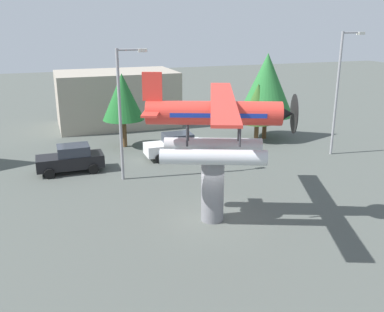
{
  "coord_description": "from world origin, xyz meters",
  "views": [
    {
      "loc": [
        -7.36,
        -17.93,
        9.39
      ],
      "look_at": [
        0.0,
        3.0,
        2.41
      ],
      "focal_mm": 40.24,
      "sensor_mm": 36.0,
      "label": 1
    }
  ],
  "objects_px": {
    "streetlight_primary": "(123,106)",
    "floatplane_monument": "(216,123)",
    "car_far_white": "(175,146)",
    "tree_east": "(123,97)",
    "car_mid_black": "(71,159)",
    "streetlight_secondary": "(340,86)",
    "display_pedestal": "(213,189)",
    "tree_far_east": "(267,85)",
    "storefront_building": "(117,98)",
    "tree_center_back": "(258,104)"
  },
  "relations": [
    {
      "from": "streetlight_primary",
      "to": "floatplane_monument",
      "type": "bearing_deg",
      "value": -67.21
    },
    {
      "from": "floatplane_monument",
      "to": "car_far_white",
      "type": "xyz_separation_m",
      "value": [
        1.18,
        10.38,
        -4.0
      ]
    },
    {
      "from": "car_far_white",
      "to": "tree_east",
      "type": "distance_m",
      "value": 5.75
    },
    {
      "from": "floatplane_monument",
      "to": "car_mid_black",
      "type": "distance_m",
      "value": 12.11
    },
    {
      "from": "streetlight_secondary",
      "to": "tree_east",
      "type": "xyz_separation_m",
      "value": [
        -14.16,
        6.98,
        -1.11
      ]
    },
    {
      "from": "display_pedestal",
      "to": "car_far_white",
      "type": "height_order",
      "value": "display_pedestal"
    },
    {
      "from": "tree_east",
      "to": "car_mid_black",
      "type": "bearing_deg",
      "value": -133.17
    },
    {
      "from": "streetlight_primary",
      "to": "tree_far_east",
      "type": "xyz_separation_m",
      "value": [
        12.77,
        5.8,
        -0.12
      ]
    },
    {
      "from": "car_far_white",
      "to": "streetlight_primary",
      "type": "height_order",
      "value": "streetlight_primary"
    },
    {
      "from": "display_pedestal",
      "to": "floatplane_monument",
      "type": "xyz_separation_m",
      "value": [
        0.12,
        -0.05,
        3.28
      ]
    },
    {
      "from": "storefront_building",
      "to": "car_mid_black",
      "type": "bearing_deg",
      "value": -112.82
    },
    {
      "from": "tree_east",
      "to": "tree_center_back",
      "type": "xyz_separation_m",
      "value": [
        10.45,
        -1.91,
        -0.81
      ]
    },
    {
      "from": "streetlight_primary",
      "to": "storefront_building",
      "type": "relative_size",
      "value": 0.74
    },
    {
      "from": "car_mid_black",
      "to": "car_far_white",
      "type": "xyz_separation_m",
      "value": [
        7.27,
        0.71,
        0.0
      ]
    },
    {
      "from": "car_mid_black",
      "to": "tree_far_east",
      "type": "xyz_separation_m",
      "value": [
        15.85,
        3.29,
        3.59
      ]
    },
    {
      "from": "car_mid_black",
      "to": "tree_far_east",
      "type": "distance_m",
      "value": 16.58
    },
    {
      "from": "streetlight_secondary",
      "to": "tree_far_east",
      "type": "bearing_deg",
      "value": 115.6
    },
    {
      "from": "streetlight_primary",
      "to": "tree_east",
      "type": "distance_m",
      "value": 7.31
    },
    {
      "from": "display_pedestal",
      "to": "tree_east",
      "type": "xyz_separation_m",
      "value": [
        -1.6,
        14.28,
        2.29
      ]
    },
    {
      "from": "streetlight_secondary",
      "to": "car_mid_black",
      "type": "bearing_deg",
      "value": 172.88
    },
    {
      "from": "display_pedestal",
      "to": "car_far_white",
      "type": "distance_m",
      "value": 10.44
    },
    {
      "from": "display_pedestal",
      "to": "tree_far_east",
      "type": "bearing_deg",
      "value": 52.58
    },
    {
      "from": "car_mid_black",
      "to": "storefront_building",
      "type": "distance_m",
      "value": 13.53
    },
    {
      "from": "storefront_building",
      "to": "tree_east",
      "type": "bearing_deg",
      "value": -96.18
    },
    {
      "from": "tree_center_back",
      "to": "floatplane_monument",
      "type": "bearing_deg",
      "value": -125.12
    },
    {
      "from": "floatplane_monument",
      "to": "tree_east",
      "type": "relative_size",
      "value": 1.77
    },
    {
      "from": "car_mid_black",
      "to": "display_pedestal",
      "type": "bearing_deg",
      "value": 121.82
    },
    {
      "from": "display_pedestal",
      "to": "streetlight_primary",
      "type": "distance_m",
      "value": 8.24
    },
    {
      "from": "streetlight_secondary",
      "to": "storefront_building",
      "type": "xyz_separation_m",
      "value": [
        -13.32,
        14.7,
        -2.52
      ]
    },
    {
      "from": "streetlight_secondary",
      "to": "tree_center_back",
      "type": "relative_size",
      "value": 1.87
    },
    {
      "from": "floatplane_monument",
      "to": "tree_center_back",
      "type": "xyz_separation_m",
      "value": [
        8.74,
        12.42,
        -1.8
      ]
    },
    {
      "from": "tree_east",
      "to": "tree_center_back",
      "type": "bearing_deg",
      "value": -10.34
    },
    {
      "from": "floatplane_monument",
      "to": "streetlight_secondary",
      "type": "bearing_deg",
      "value": 52.36
    },
    {
      "from": "tree_far_east",
      "to": "car_far_white",
      "type": "bearing_deg",
      "value": -163.24
    },
    {
      "from": "floatplane_monument",
      "to": "tree_east",
      "type": "distance_m",
      "value": 14.47
    },
    {
      "from": "floatplane_monument",
      "to": "streetlight_secondary",
      "type": "xyz_separation_m",
      "value": [
        12.44,
        7.35,
        0.13
      ]
    },
    {
      "from": "floatplane_monument",
      "to": "streetlight_primary",
      "type": "distance_m",
      "value": 7.78
    },
    {
      "from": "streetlight_secondary",
      "to": "streetlight_primary",
      "type": "bearing_deg",
      "value": -179.31
    },
    {
      "from": "car_mid_black",
      "to": "tree_center_back",
      "type": "distance_m",
      "value": 15.24
    },
    {
      "from": "display_pedestal",
      "to": "car_far_white",
      "type": "xyz_separation_m",
      "value": [
        1.3,
        10.33,
        -0.72
      ]
    },
    {
      "from": "car_far_white",
      "to": "streetlight_primary",
      "type": "relative_size",
      "value": 0.53
    },
    {
      "from": "tree_east",
      "to": "tree_center_back",
      "type": "relative_size",
      "value": 1.21
    },
    {
      "from": "car_far_white",
      "to": "storefront_building",
      "type": "distance_m",
      "value": 11.96
    },
    {
      "from": "streetlight_primary",
      "to": "streetlight_secondary",
      "type": "bearing_deg",
      "value": 0.69
    },
    {
      "from": "streetlight_secondary",
      "to": "tree_far_east",
      "type": "distance_m",
      "value": 6.24
    },
    {
      "from": "floatplane_monument",
      "to": "car_mid_black",
      "type": "xyz_separation_m",
      "value": [
        -6.09,
        9.67,
        -4.0
      ]
    },
    {
      "from": "tree_east",
      "to": "tree_far_east",
      "type": "distance_m",
      "value": 11.57
    },
    {
      "from": "car_far_white",
      "to": "tree_far_east",
      "type": "relative_size",
      "value": 0.6
    },
    {
      "from": "tree_east",
      "to": "tree_far_east",
      "type": "bearing_deg",
      "value": -6.8
    },
    {
      "from": "streetlight_primary",
      "to": "streetlight_secondary",
      "type": "xyz_separation_m",
      "value": [
        15.45,
        0.19,
        0.42
      ]
    }
  ]
}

